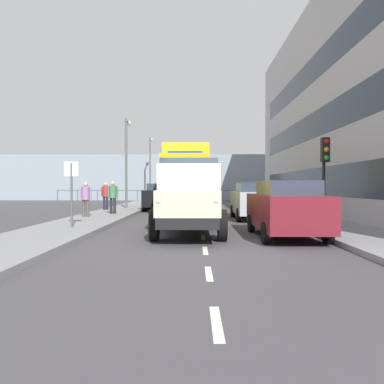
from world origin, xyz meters
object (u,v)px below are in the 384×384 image
object	(u,v)px
truck_vintage_cream	(189,198)
lamp_post_far	(150,163)
car_white_oppositeside_1	(166,195)
traffic_light_near	(325,161)
lorry_cargo_yellow	(187,177)
lamp_post_promenade	(127,154)
car_maroon_kerbside_near	(285,208)
car_silver_kerbside_1	(254,200)
pedestrian_couple_b	(106,194)
car_black_oppositeside_0	(160,196)
street_sign	(71,183)
pedestrian_in_dark_coat	(86,196)
pedestrian_near_railing	(113,195)

from	to	relation	value
truck_vintage_cream	lamp_post_far	world-z (taller)	lamp_post_far
car_white_oppositeside_1	traffic_light_near	distance (m)	16.65
lorry_cargo_yellow	lamp_post_promenade	world-z (taller)	lamp_post_promenade
car_maroon_kerbside_near	car_silver_kerbside_1	size ratio (longest dim) A/B	1.02
lorry_cargo_yellow	traffic_light_near	size ratio (longest dim) A/B	2.56
car_maroon_kerbside_near	car_white_oppositeside_1	bearing A→B (deg)	-74.01
pedestrian_couple_b	lamp_post_promenade	xyz separation A→B (m)	(-0.92, -1.85, 2.52)
traffic_light_near	lamp_post_far	world-z (taller)	lamp_post_far
lamp_post_promenade	traffic_light_near	bearing A→B (deg)	132.80
lorry_cargo_yellow	car_silver_kerbside_1	world-z (taller)	lorry_cargo_yellow
lorry_cargo_yellow	car_black_oppositeside_0	size ratio (longest dim) A/B	2.00
street_sign	lorry_cargo_yellow	bearing A→B (deg)	-113.45
car_maroon_kerbside_near	lamp_post_promenade	xyz separation A→B (m)	(7.17, -12.40, 2.73)
traffic_light_near	street_sign	size ratio (longest dim) A/B	1.42
car_maroon_kerbside_near	pedestrian_in_dark_coat	xyz separation A→B (m)	(7.77, -5.57, 0.20)
car_black_oppositeside_0	lamp_post_promenade	bearing A→B (deg)	-2.01
car_silver_kerbside_1	pedestrian_couple_b	bearing A→B (deg)	-29.38
truck_vintage_cream	pedestrian_near_railing	world-z (taller)	truck_vintage_cream
car_white_oppositeside_1	pedestrian_near_railing	world-z (taller)	pedestrian_near_railing
car_black_oppositeside_0	pedestrian_near_railing	xyz separation A→B (m)	(1.94, 4.92, 0.23)
car_silver_kerbside_1	street_sign	distance (m)	8.42
pedestrian_near_railing	street_sign	xyz separation A→B (m)	(0.04, 6.05, 0.56)
street_sign	car_silver_kerbside_1	bearing A→B (deg)	-146.40
truck_vintage_cream	traffic_light_near	xyz separation A→B (m)	(-4.99, -1.89, 1.29)
lorry_cargo_yellow	car_maroon_kerbside_near	size ratio (longest dim) A/B	2.00
truck_vintage_cream	pedestrian_in_dark_coat	distance (m)	6.96
traffic_light_near	car_black_oppositeside_0	bearing A→B (deg)	-54.49
truck_vintage_cream	lamp_post_far	xyz separation A→B (m)	(4.24, -24.29, 2.69)
car_maroon_kerbside_near	lamp_post_far	distance (m)	26.03
pedestrian_near_railing	car_silver_kerbside_1	bearing A→B (deg)	168.50
pedestrian_couple_b	pedestrian_near_railing	bearing A→B (deg)	110.05
lorry_cargo_yellow	car_white_oppositeside_1	distance (m)	7.76
pedestrian_in_dark_coat	street_sign	xyz separation A→B (m)	(-0.79, 4.21, 0.59)
car_black_oppositeside_0	car_maroon_kerbside_near	bearing A→B (deg)	112.08
pedestrian_in_dark_coat	car_maroon_kerbside_near	bearing A→B (deg)	144.37
car_black_oppositeside_0	lamp_post_promenade	xyz separation A→B (m)	(2.17, -0.08, 2.73)
car_black_oppositeside_0	traffic_light_near	distance (m)	12.24
car_maroon_kerbside_near	pedestrian_near_railing	xyz separation A→B (m)	(6.94, -7.41, 0.23)
car_black_oppositeside_0	street_sign	xyz separation A→B (m)	(1.98, 10.97, 0.79)
car_silver_kerbside_1	pedestrian_near_railing	bearing A→B (deg)	-11.50
traffic_light_near	pedestrian_couple_b	bearing A→B (deg)	-38.65
truck_vintage_cream	car_white_oppositeside_1	world-z (taller)	truck_vintage_cream
lorry_cargo_yellow	pedestrian_near_railing	distance (m)	4.60
pedestrian_in_dark_coat	street_sign	bearing A→B (deg)	100.61
truck_vintage_cream	traffic_light_near	distance (m)	5.49
pedestrian_in_dark_coat	traffic_light_near	bearing A→B (deg)	162.36
traffic_light_near	pedestrian_in_dark_coat	bearing A→B (deg)	-17.64
truck_vintage_cream	traffic_light_near	size ratio (longest dim) A/B	1.76
pedestrian_near_railing	pedestrian_in_dark_coat	bearing A→B (deg)	65.75
pedestrian_in_dark_coat	pedestrian_near_railing	xyz separation A→B (m)	(-0.83, -1.84, 0.03)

